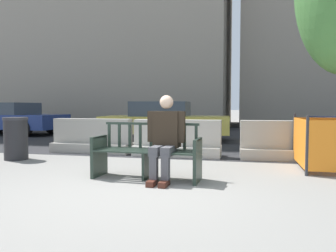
{
  "coord_description": "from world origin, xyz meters",
  "views": [
    {
      "loc": [
        1.4,
        -4.15,
        1.14
      ],
      "look_at": [
        -0.1,
        2.24,
        0.75
      ],
      "focal_mm": 35.0,
      "sensor_mm": 36.0,
      "label": 1
    }
  ],
  "objects": [
    {
      "name": "ground_plane",
      "position": [
        0.0,
        0.0,
        0.0
      ],
      "size": [
        200.0,
        200.0,
        0.0
      ],
      "primitive_type": "plane",
      "color": "gray"
    },
    {
      "name": "car_sedan_far",
      "position": [
        -7.99,
        7.35,
        0.66
      ],
      "size": [
        4.61,
        2.13,
        1.29
      ],
      "color": "navy",
      "rests_on": "ground"
    },
    {
      "name": "car_taxi_near",
      "position": [
        -1.22,
        6.54,
        0.65
      ],
      "size": [
        4.3,
        2.07,
        1.3
      ],
      "color": "#DBC64C",
      "rests_on": "ground"
    },
    {
      "name": "trash_bin",
      "position": [
        -3.39,
        1.92,
        0.46
      ],
      "size": [
        0.51,
        0.51,
        0.91
      ],
      "color": "#232326",
      "rests_on": "ground"
    },
    {
      "name": "street_bench",
      "position": [
        -0.1,
        0.77,
        0.4
      ],
      "size": [
        1.71,
        0.6,
        0.88
      ],
      "color": "#28382D",
      "rests_on": "ground"
    },
    {
      "name": "seated_person",
      "position": [
        0.22,
        0.7,
        0.69
      ],
      "size": [
        0.58,
        0.73,
        1.31
      ],
      "color": "#2D2319",
      "rests_on": "ground"
    },
    {
      "name": "street_asphalt",
      "position": [
        0.0,
        8.7,
        0.0
      ],
      "size": [
        120.0,
        12.0,
        0.01
      ],
      "primitive_type": "cube",
      "color": "#28282B",
      "rests_on": "ground"
    },
    {
      "name": "jersey_barrier_left",
      "position": [
        -2.27,
        3.3,
        0.34
      ],
      "size": [
        2.01,
        0.71,
        0.84
      ],
      "color": "#9E998E",
      "rests_on": "ground"
    },
    {
      "name": "jersey_barrier_centre",
      "position": [
        -0.1,
        3.19,
        0.34
      ],
      "size": [
        2.0,
        0.69,
        0.84
      ],
      "color": "#ADA89E",
      "rests_on": "ground"
    },
    {
      "name": "jersey_barrier_right",
      "position": [
        2.31,
        3.22,
        0.34
      ],
      "size": [
        2.03,
        0.76,
        0.84
      ],
      "color": "#9E998E",
      "rests_on": "ground"
    }
  ]
}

